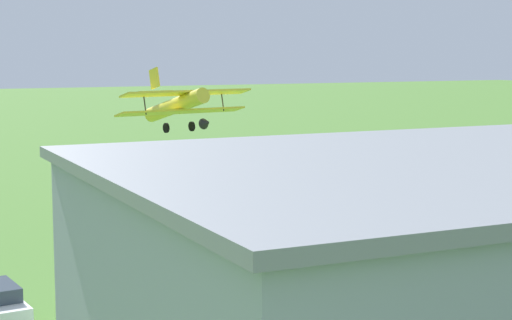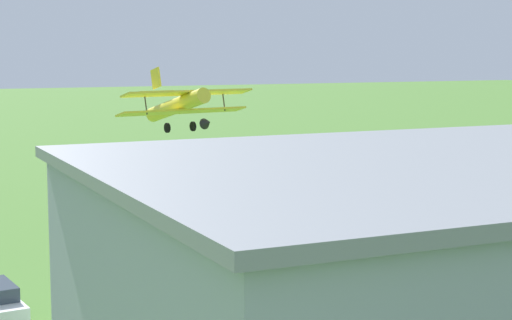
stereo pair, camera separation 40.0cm
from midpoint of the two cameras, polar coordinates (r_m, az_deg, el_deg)
name	(u,v)px [view 2 (the right image)]	position (r m, az deg, el deg)	size (l,w,h in m)	color
ground_plane	(264,201)	(59.65, 0.75, -2.78)	(400.00, 400.00, 0.00)	#47752D
biplane	(180,105)	(54.71, -4.93, 3.71)	(9.13, 7.70, 4.13)	yellow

